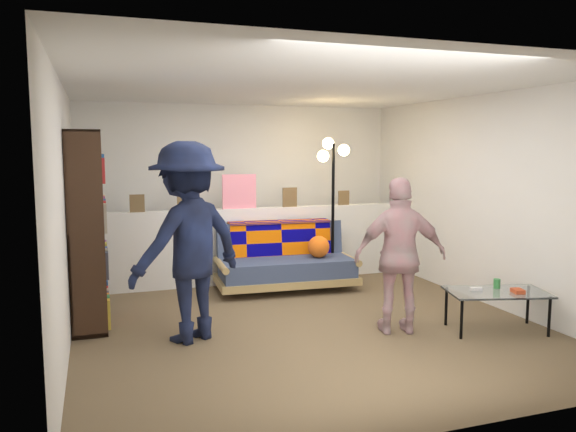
% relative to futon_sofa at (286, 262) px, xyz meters
% --- Properties ---
extents(ground, '(5.00, 5.00, 0.00)m').
position_rel_futon_sofa_xyz_m(ground, '(-0.28, -1.29, -0.35)').
color(ground, brown).
rests_on(ground, ground).
extents(room_shell, '(4.60, 5.05, 2.45)m').
position_rel_futon_sofa_xyz_m(room_shell, '(-0.28, -0.82, 1.32)').
color(room_shell, silver).
rests_on(room_shell, ground).
extents(half_wall_ledge, '(4.45, 0.15, 1.00)m').
position_rel_futon_sofa_xyz_m(half_wall_ledge, '(-0.28, 0.51, 0.15)').
color(half_wall_ledge, silver).
rests_on(half_wall_ledge, ground).
extents(ledge_decor, '(2.97, 0.02, 0.45)m').
position_rel_futon_sofa_xyz_m(ledge_decor, '(-0.51, 0.49, 0.83)').
color(ledge_decor, brown).
rests_on(ledge_decor, half_wall_ledge).
extents(futon_sofa, '(1.80, 0.94, 0.75)m').
position_rel_futon_sofa_xyz_m(futon_sofa, '(0.00, 0.00, 0.00)').
color(futon_sofa, '#A4864F').
rests_on(futon_sofa, ground).
extents(bookshelf, '(0.33, 0.98, 1.96)m').
position_rel_futon_sofa_xyz_m(bookshelf, '(-2.36, -0.72, 0.56)').
color(bookshelf, black).
rests_on(bookshelf, ground).
extents(coffee_table, '(1.05, 0.75, 0.49)m').
position_rel_futon_sofa_xyz_m(coffee_table, '(1.42, -2.25, 0.02)').
color(coffee_table, black).
rests_on(coffee_table, ground).
extents(floor_lamp, '(0.45, 0.37, 1.93)m').
position_rel_futon_sofa_xyz_m(floor_lamp, '(0.68, 0.14, 1.02)').
color(floor_lamp, black).
rests_on(floor_lamp, ground).
extents(person_left, '(1.38, 1.17, 1.85)m').
position_rel_futon_sofa_xyz_m(person_left, '(-1.47, -1.52, 0.57)').
color(person_left, black).
rests_on(person_left, ground).
extents(person_right, '(0.95, 0.59, 1.51)m').
position_rel_futon_sofa_xyz_m(person_right, '(0.49, -1.98, 0.41)').
color(person_right, pink).
rests_on(person_right, ground).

